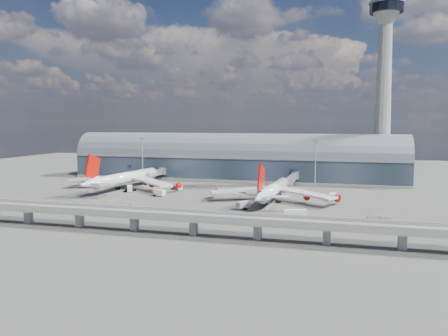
% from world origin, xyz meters
% --- Properties ---
extents(ground, '(500.00, 500.00, 0.00)m').
position_xyz_m(ground, '(0.00, 0.00, 0.00)').
color(ground, '#474744').
rests_on(ground, ground).
extents(taxi_lines, '(200.00, 80.12, 0.01)m').
position_xyz_m(taxi_lines, '(0.00, 22.11, 0.01)').
color(taxi_lines, gold).
rests_on(taxi_lines, ground).
extents(terminal, '(200.00, 30.00, 28.00)m').
position_xyz_m(terminal, '(0.00, 77.99, 11.34)').
color(terminal, '#212D37').
rests_on(terminal, ground).
extents(control_tower, '(19.00, 19.00, 103.00)m').
position_xyz_m(control_tower, '(85.00, 83.00, 51.64)').
color(control_tower, gray).
rests_on(control_tower, ground).
extents(guideway, '(220.00, 8.50, 7.20)m').
position_xyz_m(guideway, '(-0.00, -55.00, 5.29)').
color(guideway, gray).
rests_on(guideway, ground).
extents(floodlight_mast_left, '(3.00, 0.70, 25.70)m').
position_xyz_m(floodlight_mast_left, '(-50.00, 55.00, 13.63)').
color(floodlight_mast_left, gray).
rests_on(floodlight_mast_left, ground).
extents(floodlight_mast_right, '(3.00, 0.70, 25.70)m').
position_xyz_m(floodlight_mast_right, '(50.00, 55.00, 13.63)').
color(floodlight_mast_right, gray).
rests_on(floodlight_mast_right, ground).
extents(airliner_left, '(63.29, 66.56, 20.28)m').
position_xyz_m(airliner_left, '(-44.93, 22.85, 5.79)').
color(airliner_left, white).
rests_on(airliner_left, ground).
extents(airliner_right, '(57.64, 60.25, 19.11)m').
position_xyz_m(airliner_right, '(34.92, 7.28, 4.96)').
color(airliner_right, white).
rests_on(airliner_right, ground).
extents(jet_bridge_left, '(4.40, 28.00, 7.25)m').
position_xyz_m(jet_bridge_left, '(-41.16, 53.12, 5.18)').
color(jet_bridge_left, gray).
rests_on(jet_bridge_left, ground).
extents(jet_bridge_right, '(4.40, 32.00, 7.25)m').
position_xyz_m(jet_bridge_right, '(38.51, 51.18, 5.18)').
color(jet_bridge_right, gray).
rests_on(jet_bridge_right, ground).
extents(service_truck_0, '(5.26, 7.36, 2.93)m').
position_xyz_m(service_truck_0, '(-38.85, 16.89, 1.51)').
color(service_truck_0, silver).
rests_on(service_truck_0, ground).
extents(service_truck_1, '(5.81, 3.67, 3.12)m').
position_xyz_m(service_truck_1, '(-18.94, 7.99, 1.57)').
color(service_truck_1, silver).
rests_on(service_truck_1, ground).
extents(service_truck_2, '(8.94, 5.22, 3.12)m').
position_xyz_m(service_truck_2, '(47.47, -22.71, 1.63)').
color(service_truck_2, silver).
rests_on(service_truck_2, ground).
extents(service_truck_3, '(5.11, 6.71, 3.05)m').
position_xyz_m(service_truck_3, '(25.70, -11.34, 1.56)').
color(service_truck_3, silver).
rests_on(service_truck_3, ground).
extents(service_truck_4, '(3.23, 5.71, 3.17)m').
position_xyz_m(service_truck_4, '(59.98, 17.99, 1.60)').
color(service_truck_4, silver).
rests_on(service_truck_4, ground).
extents(service_truck_5, '(6.50, 5.56, 3.02)m').
position_xyz_m(service_truck_5, '(-18.36, 29.91, 1.55)').
color(service_truck_5, silver).
rests_on(service_truck_5, ground).
extents(cargo_train_0, '(5.98, 3.96, 1.95)m').
position_xyz_m(cargo_train_0, '(-17.52, -24.73, 1.01)').
color(cargo_train_0, gray).
rests_on(cargo_train_0, ground).
extents(cargo_train_1, '(8.74, 3.32, 1.91)m').
position_xyz_m(cargo_train_1, '(54.05, -28.32, 1.00)').
color(cargo_train_1, gray).
rests_on(cargo_train_1, ground).
extents(cargo_train_2, '(8.83, 3.54, 1.46)m').
position_xyz_m(cargo_train_2, '(76.93, -18.47, 0.76)').
color(cargo_train_2, gray).
rests_on(cargo_train_2, ground).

